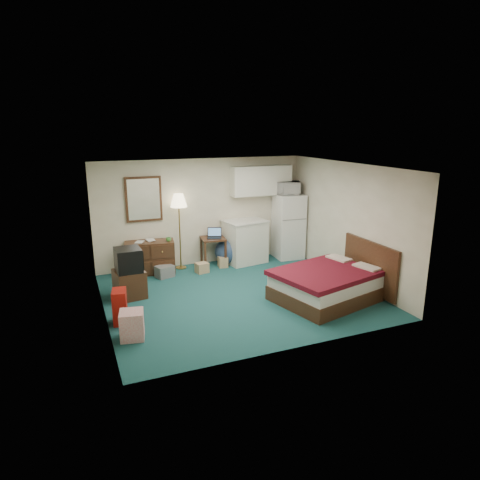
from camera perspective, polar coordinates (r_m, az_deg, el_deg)
name	(u,v)px	position (r m, az deg, el deg)	size (l,w,h in m)	color
floor	(238,295)	(8.47, -0.30, -7.35)	(5.00, 4.50, 0.01)	#174146
ceiling	(238,167)	(7.87, -0.33, 9.74)	(5.00, 4.50, 0.01)	beige
walls	(238,233)	(8.08, -0.32, 0.88)	(5.01, 4.51, 2.50)	beige
mirror	(144,199)	(9.75, -12.73, 5.34)	(0.80, 0.06, 1.00)	white
upper_cabinets	(261,180)	(10.40, 2.82, 7.94)	(1.50, 0.35, 0.70)	silver
headboard	(370,266)	(8.80, 16.90, -3.35)	(0.06, 1.56, 1.00)	#321B10
dresser	(150,257)	(9.81, -11.90, -2.26)	(1.08, 0.49, 0.73)	#321B10
floor_lamp	(180,232)	(9.89, -8.04, 1.10)	(0.38, 0.38, 1.75)	#B38B43
desk	(213,252)	(10.12, -3.58, -1.57)	(0.54, 0.54, 0.68)	#321B10
exercise_ball	(227,251)	(10.27, -1.69, -1.53)	(0.60, 0.60, 0.60)	navy
kitchen_counter	(245,242)	(10.34, 0.66, -0.26)	(0.92, 0.70, 1.01)	silver
fridge	(288,226)	(10.73, 6.47, 1.85)	(0.66, 0.66, 1.60)	white
bed	(326,285)	(8.32, 11.42, -5.94)	(1.82, 1.42, 0.58)	#510C14
tv_stand	(130,284)	(8.58, -14.51, -5.66)	(0.53, 0.58, 0.53)	#321B10
suitcase	(120,307)	(7.51, -15.73, -8.55)	(0.22, 0.36, 0.58)	maroon
retail_box	(132,325)	(6.97, -14.21, -10.93)	(0.36, 0.36, 0.45)	silver
file_bin	(165,271)	(9.55, -10.02, -4.15)	(0.37, 0.28, 0.26)	slate
cardboard_box_a	(202,268)	(9.73, -5.10, -3.71)	(0.27, 0.23, 0.23)	#9C7F5D
cardboard_box_b	(223,262)	(10.09, -2.31, -2.92)	(0.21, 0.25, 0.25)	#9C7F5D
laptop	(214,233)	(9.96, -3.46, 0.87)	(0.33, 0.27, 0.22)	black
crt_tv	(128,260)	(8.40, -14.68, -2.57)	(0.48, 0.52, 0.45)	black
microwave	(288,186)	(10.58, 6.42, 7.13)	(0.57, 0.31, 0.38)	white
book_a	(135,237)	(9.67, -13.78, 0.35)	(0.17, 0.02, 0.23)	#9C7F5D
book_b	(146,236)	(9.73, -12.40, 0.55)	(0.18, 0.02, 0.24)	#9C7F5D
mug	(169,239)	(9.62, -9.51, 0.14)	(0.11, 0.09, 0.11)	#419036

